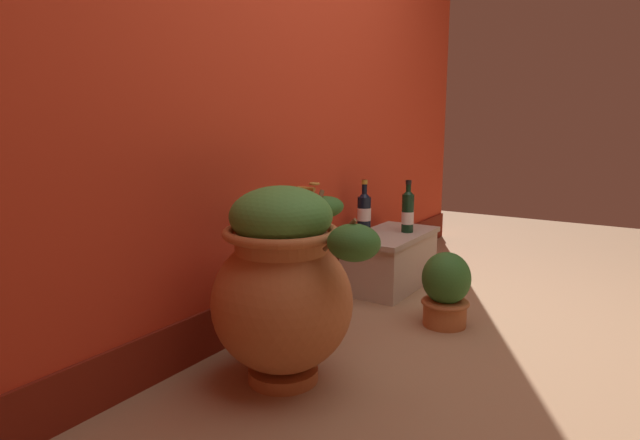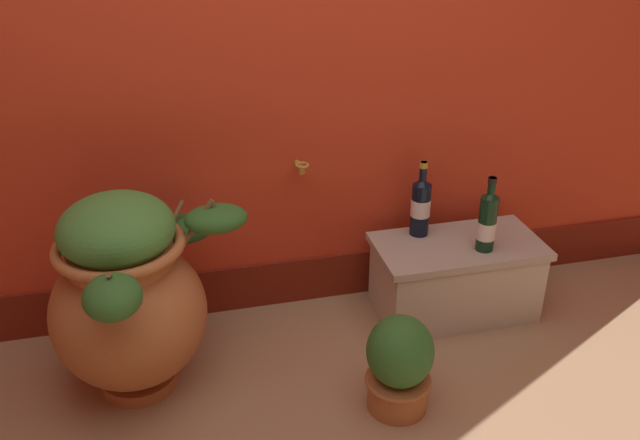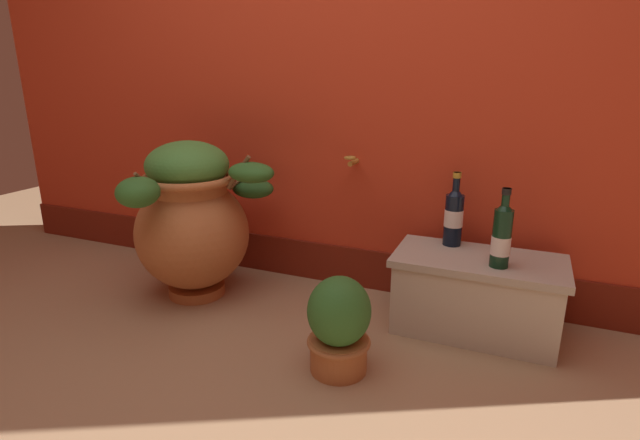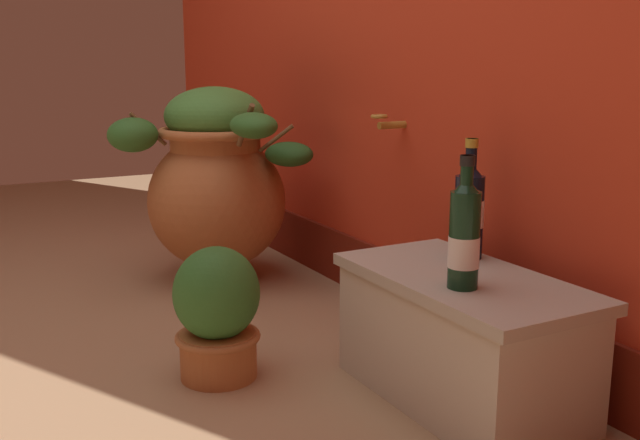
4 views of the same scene
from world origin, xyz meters
TOP-DOWN VIEW (x-y plane):
  - ground_plane at (0.00, 0.00)m, footprint 7.00×7.00m
  - back_wall at (0.00, 1.20)m, footprint 4.40×0.33m
  - terracotta_urn at (-0.64, 0.69)m, footprint 0.70×0.70m
  - stone_ledge at (0.66, 0.86)m, footprint 0.68×0.36m
  - wine_bottle_left at (0.74, 0.79)m, footprint 0.07×0.07m
  - wine_bottle_middle at (0.53, 0.97)m, footprint 0.08×0.08m
  - potted_shrub at (0.23, 0.36)m, footprint 0.23×0.24m

SIDE VIEW (x-z plane):
  - ground_plane at x=0.00m, z-range 0.00..0.00m
  - stone_ledge at x=0.66m, z-range 0.01..0.35m
  - potted_shrub at x=0.23m, z-range 0.00..0.37m
  - terracotta_urn at x=-0.64m, z-range 0.01..0.77m
  - wine_bottle_left at x=0.74m, z-range 0.31..0.62m
  - wine_bottle_middle at x=0.53m, z-range 0.31..0.63m
  - back_wall at x=0.00m, z-range -0.01..2.59m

